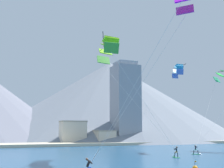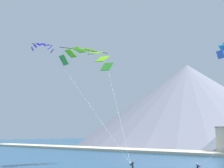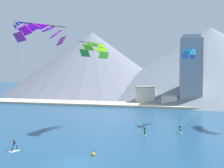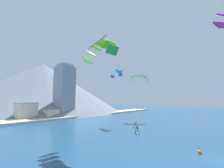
{
  "view_description": "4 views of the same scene",
  "coord_description": "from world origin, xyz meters",
  "px_view_note": "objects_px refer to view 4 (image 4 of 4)",
  "views": [
    {
      "loc": [
        -19.0,
        -23.84,
        4.17
      ],
      "look_at": [
        -3.9,
        12.89,
        9.91
      ],
      "focal_mm": 50.0,
      "sensor_mm": 36.0,
      "label": 1
    },
    {
      "loc": [
        29.87,
        -13.81,
        4.8
      ],
      "look_at": [
        2.04,
        18.3,
        11.55
      ],
      "focal_mm": 50.0,
      "sensor_mm": 36.0,
      "label": 2
    },
    {
      "loc": [
        11.68,
        -29.28,
        11.76
      ],
      "look_at": [
        2.34,
        11.29,
        9.58
      ],
      "focal_mm": 40.0,
      "sensor_mm": 36.0,
      "label": 3
    },
    {
      "loc": [
        -22.09,
        0.31,
        6.86
      ],
      "look_at": [
        3.57,
        19.54,
        10.57
      ],
      "focal_mm": 24.0,
      "sensor_mm": 36.0,
      "label": 4
    }
  ],
  "objects_px": {
    "race_marker_buoy": "(200,152)",
    "parafoil_kite_distant_low_drift": "(117,73)",
    "parafoil_kite_near_lead": "(100,50)",
    "parafoil_kite_mid_center": "(139,78)",
    "kitesurfer_near_lead": "(136,131)",
    "kitesurfer_mid_center": "(137,126)"
  },
  "relations": [
    {
      "from": "parafoil_kite_mid_center",
      "to": "kitesurfer_near_lead",
      "type": "bearing_deg",
      "value": -155.03
    },
    {
      "from": "kitesurfer_mid_center",
      "to": "parafoil_kite_distant_low_drift",
      "type": "bearing_deg",
      "value": 74.67
    },
    {
      "from": "parafoil_kite_near_lead",
      "to": "parafoil_kite_mid_center",
      "type": "distance_m",
      "value": 31.08
    },
    {
      "from": "race_marker_buoy",
      "to": "parafoil_kite_mid_center",
      "type": "bearing_deg",
      "value": 39.85
    },
    {
      "from": "parafoil_kite_near_lead",
      "to": "parafoil_kite_distant_low_drift",
      "type": "distance_m",
      "value": 20.5
    },
    {
      "from": "parafoil_kite_distant_low_drift",
      "to": "kitesurfer_near_lead",
      "type": "bearing_deg",
      "value": -127.63
    },
    {
      "from": "kitesurfer_near_lead",
      "to": "parafoil_kite_mid_center",
      "type": "xyz_separation_m",
      "value": [
        20.28,
        9.44,
        14.98
      ]
    },
    {
      "from": "parafoil_kite_distant_low_drift",
      "to": "parafoil_kite_near_lead",
      "type": "bearing_deg",
      "value": -153.72
    },
    {
      "from": "parafoil_kite_mid_center",
      "to": "race_marker_buoy",
      "type": "xyz_separation_m",
      "value": [
        -26.23,
        -21.9,
        -15.31
      ]
    },
    {
      "from": "parafoil_kite_near_lead",
      "to": "parafoil_kite_mid_center",
      "type": "height_order",
      "value": "parafoil_kite_near_lead"
    },
    {
      "from": "race_marker_buoy",
      "to": "parafoil_kite_near_lead",
      "type": "bearing_deg",
      "value": 105.22
    },
    {
      "from": "kitesurfer_near_lead",
      "to": "parafoil_kite_distant_low_drift",
      "type": "bearing_deg",
      "value": 52.37
    },
    {
      "from": "parafoil_kite_mid_center",
      "to": "parafoil_kite_distant_low_drift",
      "type": "xyz_separation_m",
      "value": [
        -11.77,
        1.59,
        0.3
      ]
    },
    {
      "from": "kitesurfer_mid_center",
      "to": "parafoil_kite_near_lead",
      "type": "bearing_deg",
      "value": -175.25
    },
    {
      "from": "parafoil_kite_distant_low_drift",
      "to": "race_marker_buoy",
      "type": "distance_m",
      "value": 31.69
    },
    {
      "from": "race_marker_buoy",
      "to": "parafoil_kite_distant_low_drift",
      "type": "bearing_deg",
      "value": 58.38
    },
    {
      "from": "parafoil_kite_mid_center",
      "to": "parafoil_kite_distant_low_drift",
      "type": "height_order",
      "value": "parafoil_kite_distant_low_drift"
    },
    {
      "from": "parafoil_kite_near_lead",
      "to": "race_marker_buoy",
      "type": "xyz_separation_m",
      "value": [
        3.92,
        -14.4,
        -15.98
      ]
    },
    {
      "from": "parafoil_kite_mid_center",
      "to": "race_marker_buoy",
      "type": "distance_m",
      "value": 37.44
    },
    {
      "from": "kitesurfer_mid_center",
      "to": "parafoil_kite_mid_center",
      "type": "xyz_separation_m",
      "value": [
        13.89,
        6.14,
        15.04
      ]
    },
    {
      "from": "parafoil_kite_near_lead",
      "to": "parafoil_kite_distant_low_drift",
      "type": "height_order",
      "value": "parafoil_kite_near_lead"
    },
    {
      "from": "kitesurfer_mid_center",
      "to": "parafoil_kite_distant_low_drift",
      "type": "xyz_separation_m",
      "value": [
        2.12,
        7.73,
        15.34
      ]
    }
  ]
}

